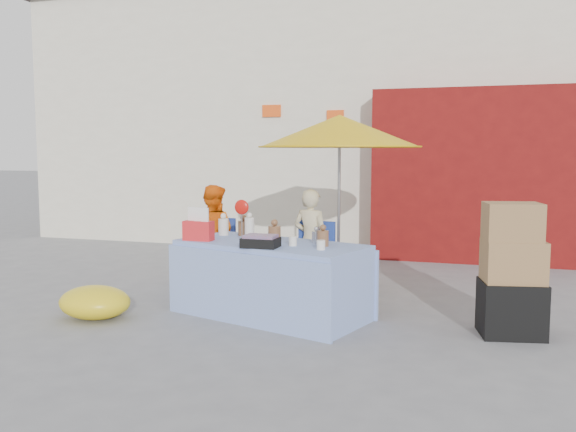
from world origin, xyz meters
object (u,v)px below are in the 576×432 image
(chair_right, at_px, (308,273))
(vendor_orange, at_px, (213,235))
(chair_left, at_px, (210,267))
(box_stack, at_px, (512,275))
(vendor_beige, at_px, (311,241))
(umbrella, at_px, (340,132))
(market_table, at_px, (270,278))

(chair_right, height_order, vendor_orange, vendor_orange)
(chair_left, xyz_separation_m, vendor_orange, (-0.00, 0.13, 0.37))
(chair_right, height_order, box_stack, box_stack)
(chair_right, relative_size, vendor_beige, 0.69)
(vendor_orange, bearing_deg, chair_right, -172.21)
(vendor_beige, height_order, box_stack, vendor_beige)
(chair_right, distance_m, vendor_orange, 1.32)
(chair_right, height_order, umbrella, umbrella)
(vendor_orange, relative_size, umbrella, 0.60)
(chair_left, relative_size, vendor_orange, 0.68)
(chair_left, xyz_separation_m, chair_right, (1.25, 0.00, 0.00))
(market_table, height_order, vendor_beige, vendor_beige)
(chair_left, distance_m, vendor_orange, 0.40)
(vendor_beige, bearing_deg, chair_right, 105.54)
(market_table, distance_m, vendor_orange, 1.62)
(box_stack, bearing_deg, vendor_orange, 161.77)
(vendor_beige, bearing_deg, chair_left, 20.09)
(market_table, xyz_separation_m, chair_right, (0.13, 1.00, -0.13))
(vendor_beige, distance_m, box_stack, 2.45)
(chair_right, relative_size, vendor_orange, 0.68)
(vendor_beige, distance_m, umbrella, 1.32)
(market_table, xyz_separation_m, chair_left, (-1.12, 1.00, -0.13))
(chair_right, distance_m, vendor_beige, 0.38)
(vendor_orange, bearing_deg, box_stack, 175.69)
(chair_left, distance_m, umbrella, 2.27)
(vendor_beige, xyz_separation_m, box_stack, (2.17, -1.13, -0.06))
(market_table, height_order, chair_left, market_table)
(chair_left, bearing_deg, chair_right, 13.92)
(vendor_beige, relative_size, box_stack, 1.02)
(box_stack, bearing_deg, market_table, -179.85)
(chair_left, relative_size, chair_right, 1.00)
(chair_right, bearing_deg, vendor_beige, 105.54)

